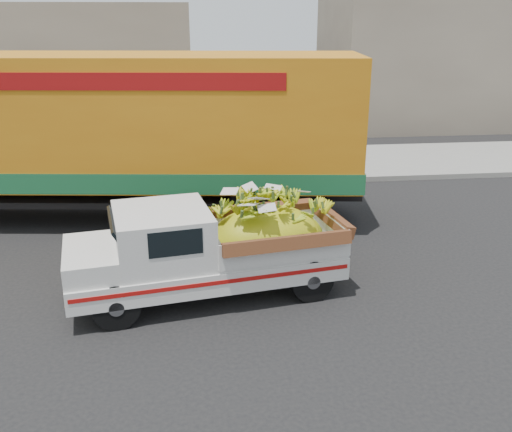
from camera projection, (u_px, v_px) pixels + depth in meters
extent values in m
plane|color=black|center=(143.00, 311.00, 9.38)|extent=(100.00, 100.00, 0.00)
cube|color=gray|center=(161.00, 185.00, 16.07)|extent=(60.00, 0.25, 0.15)
cube|color=gray|center=(164.00, 166.00, 18.04)|extent=(60.00, 4.00, 0.14)
cube|color=gray|center=(487.00, 53.00, 25.04)|extent=(14.00, 6.00, 6.00)
cylinder|color=black|center=(116.00, 306.00, 8.78)|extent=(0.77, 0.34, 0.74)
cylinder|color=black|center=(111.00, 269.00, 10.07)|extent=(0.77, 0.34, 0.74)
cylinder|color=black|center=(312.00, 280.00, 9.64)|extent=(0.77, 0.34, 0.74)
cylinder|color=black|center=(284.00, 249.00, 10.93)|extent=(0.77, 0.34, 0.74)
cube|color=silver|center=(206.00, 266.00, 9.78)|extent=(4.82, 2.43, 0.38)
cube|color=#A50F0C|center=(217.00, 283.00, 9.01)|extent=(4.45, 0.78, 0.07)
cube|color=silver|center=(69.00, 288.00, 9.21)|extent=(0.38, 1.62, 0.14)
cube|color=silver|center=(90.00, 259.00, 9.16)|extent=(1.09, 1.68, 0.35)
cube|color=silver|center=(163.00, 236.00, 9.38)|extent=(1.77, 1.84, 0.88)
cube|color=black|center=(176.00, 243.00, 8.63)|extent=(0.82, 0.15, 0.41)
cube|color=silver|center=(271.00, 235.00, 9.95)|extent=(2.50, 2.03, 0.50)
ellipsoid|color=gold|center=(266.00, 241.00, 9.96)|extent=(2.24, 1.66, 1.25)
cylinder|color=black|center=(306.00, 211.00, 12.50)|extent=(1.13, 0.46, 1.10)
cylinder|color=black|center=(301.00, 185.00, 14.39)|extent=(1.13, 0.46, 1.10)
cylinder|color=black|center=(252.00, 210.00, 12.51)|extent=(1.13, 0.46, 1.10)
cylinder|color=black|center=(253.00, 185.00, 14.40)|extent=(1.13, 0.46, 1.10)
cube|color=black|center=(104.00, 187.00, 13.41)|extent=(12.03, 2.50, 0.36)
cube|color=#BF7412|center=(98.00, 119.00, 12.88)|extent=(11.98, 3.96, 2.84)
cube|color=#195A31|center=(103.00, 169.00, 13.27)|extent=(12.04, 3.99, 0.45)
cube|color=maroon|center=(76.00, 82.00, 11.37)|extent=(8.34, 1.08, 0.35)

